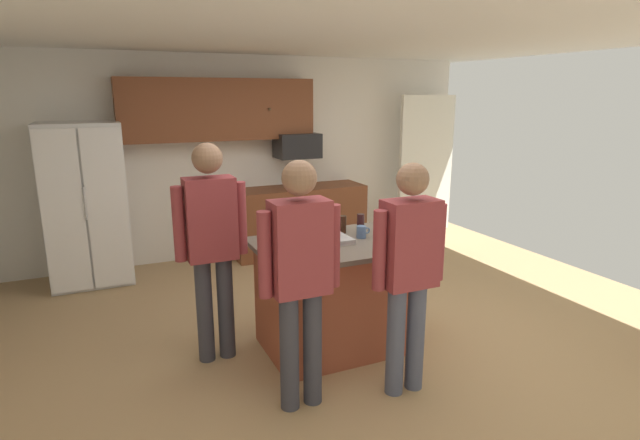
# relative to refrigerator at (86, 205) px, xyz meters

# --- Properties ---
(floor) EXTENTS (7.04, 7.04, 0.00)m
(floor) POSITION_rel_refrigerator_xyz_m (2.00, -2.38, -0.91)
(floor) COLOR tan
(floor) RESTS_ON ground
(ceiling) EXTENTS (7.04, 7.04, 0.00)m
(ceiling) POSITION_rel_refrigerator_xyz_m (2.00, -2.38, 1.69)
(ceiling) COLOR white
(back_wall) EXTENTS (6.40, 0.10, 2.60)m
(back_wall) POSITION_rel_refrigerator_xyz_m (2.00, 0.42, 0.39)
(back_wall) COLOR white
(back_wall) RESTS_ON ground
(french_door_window_panel) EXTENTS (0.90, 0.06, 2.00)m
(french_door_window_panel) POSITION_rel_refrigerator_xyz_m (4.60, 0.02, 0.19)
(french_door_window_panel) COLOR white
(french_door_window_panel) RESTS_ON ground
(cabinet_run_upper) EXTENTS (2.40, 0.38, 0.75)m
(cabinet_run_upper) POSITION_rel_refrigerator_xyz_m (1.60, 0.22, 1.02)
(cabinet_run_upper) COLOR brown
(cabinet_run_lower) EXTENTS (1.80, 0.63, 0.90)m
(cabinet_run_lower) POSITION_rel_refrigerator_xyz_m (2.60, 0.10, -0.46)
(cabinet_run_lower) COLOR brown
(cabinet_run_lower) RESTS_ON ground
(refrigerator) EXTENTS (0.86, 0.76, 1.82)m
(refrigerator) POSITION_rel_refrigerator_xyz_m (0.00, 0.00, 0.00)
(refrigerator) COLOR white
(refrigerator) RESTS_ON ground
(microwave_over_range) EXTENTS (0.56, 0.40, 0.32)m
(microwave_over_range) POSITION_rel_refrigerator_xyz_m (2.60, 0.12, 0.54)
(microwave_over_range) COLOR black
(kitchen_island) EXTENTS (1.30, 0.94, 0.93)m
(kitchen_island) POSITION_rel_refrigerator_xyz_m (1.87, -2.55, -0.44)
(kitchen_island) COLOR #9E4C33
(kitchen_island) RESTS_ON ground
(person_host_foreground) EXTENTS (0.57, 0.22, 1.67)m
(person_host_foreground) POSITION_rel_refrigerator_xyz_m (2.04, -3.36, 0.06)
(person_host_foreground) COLOR #4C5166
(person_host_foreground) RESTS_ON ground
(person_guest_right) EXTENTS (0.57, 0.23, 1.76)m
(person_guest_right) POSITION_rel_refrigerator_xyz_m (0.90, -2.33, 0.12)
(person_guest_right) COLOR #383842
(person_guest_right) RESTS_ON ground
(person_elder_center) EXTENTS (0.57, 0.23, 1.71)m
(person_elder_center) POSITION_rel_refrigerator_xyz_m (1.29, -3.22, 0.08)
(person_elder_center) COLOR #383842
(person_elder_center) RESTS_ON ground
(glass_pilsner) EXTENTS (0.06, 0.06, 0.14)m
(glass_pilsner) POSITION_rel_refrigerator_xyz_m (1.39, -2.69, 0.09)
(glass_pilsner) COLOR black
(glass_pilsner) RESTS_ON kitchen_island
(glass_stout_tall) EXTENTS (0.07, 0.07, 0.15)m
(glass_stout_tall) POSITION_rel_refrigerator_xyz_m (2.06, -2.31, 0.10)
(glass_stout_tall) COLOR black
(glass_stout_tall) RESTS_ON kitchen_island
(glass_short_whisky) EXTENTS (0.06, 0.06, 0.17)m
(glass_short_whisky) POSITION_rel_refrigerator_xyz_m (2.21, -2.36, 0.10)
(glass_short_whisky) COLOR #321618
(glass_short_whisky) RESTS_ON kitchen_island
(mug_ceramic_white) EXTENTS (0.12, 0.08, 0.10)m
(mug_ceramic_white) POSITION_rel_refrigerator_xyz_m (2.14, -2.51, 0.07)
(mug_ceramic_white) COLOR #4C6B99
(mug_ceramic_white) RESTS_ON kitchen_island
(serving_tray) EXTENTS (0.44, 0.30, 0.04)m
(serving_tray) POSITION_rel_refrigerator_xyz_m (1.77, -2.52, 0.04)
(serving_tray) COLOR #B7B7BC
(serving_tray) RESTS_ON kitchen_island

